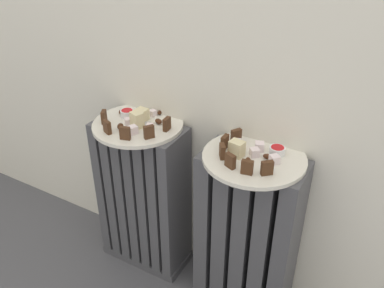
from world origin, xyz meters
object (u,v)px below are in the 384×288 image
(fork, at_px, (147,128))
(plate_right, at_px, (254,158))
(radiator_right, at_px, (247,236))
(jam_bowl_left, at_px, (127,113))
(jam_bowl_right, at_px, (277,150))
(radiator_left, at_px, (144,198))
(plate_left, at_px, (138,125))

(fork, bearing_deg, plate_right, 2.28)
(radiator_right, bearing_deg, jam_bowl_left, 177.65)
(radiator_right, height_order, plate_right, plate_right)
(radiator_right, relative_size, plate_right, 1.96)
(jam_bowl_left, bearing_deg, jam_bowl_right, 2.55)
(radiator_right, relative_size, fork, 6.48)
(radiator_right, bearing_deg, plate_right, -116.57)
(jam_bowl_left, bearing_deg, radiator_right, -2.35)
(jam_bowl_left, height_order, jam_bowl_right, jam_bowl_left)
(radiator_left, relative_size, fork, 6.48)
(plate_right, bearing_deg, jam_bowl_left, 177.65)
(plate_right, bearing_deg, jam_bowl_right, 38.99)
(plate_right, xyz_separation_m, jam_bowl_right, (0.05, 0.04, 0.02))
(plate_left, distance_m, jam_bowl_right, 0.46)
(radiator_left, relative_size, radiator_right, 1.00)
(radiator_right, distance_m, jam_bowl_right, 0.33)
(jam_bowl_left, bearing_deg, plate_right, -2.35)
(radiator_left, xyz_separation_m, radiator_right, (0.40, 0.00, 0.00))
(plate_right, xyz_separation_m, fork, (-0.36, -0.01, 0.01))
(plate_right, relative_size, fork, 3.31)
(jam_bowl_right, bearing_deg, plate_left, -174.77)
(plate_right, bearing_deg, plate_left, 180.00)
(plate_left, height_order, plate_right, same)
(jam_bowl_right, height_order, fork, jam_bowl_right)
(jam_bowl_right, xyz_separation_m, fork, (-0.41, -0.06, -0.01))
(radiator_left, relative_size, jam_bowl_left, 13.01)
(plate_right, distance_m, fork, 0.36)
(radiator_right, bearing_deg, jam_bowl_right, 38.99)
(radiator_left, height_order, plate_left, plate_left)
(plate_left, height_order, fork, fork)
(jam_bowl_left, xyz_separation_m, fork, (0.10, -0.03, -0.01))
(plate_left, xyz_separation_m, fork, (0.05, -0.01, 0.01))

